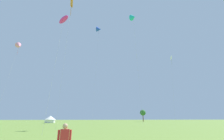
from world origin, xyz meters
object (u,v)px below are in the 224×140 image
at_px(kite_pink_delta, 19,46).
at_px(kite_blue_delta, 99,29).
at_px(kite_magenta_parafoil, 64,20).
at_px(tree_distant_left, 143,113).
at_px(festival_tent_center, 50,119).
at_px(kite_orange_diamond, 71,4).
at_px(kite_cyan_delta, 133,17).
at_px(kite_white_diamond, 171,60).

bearing_deg(kite_pink_delta, kite_blue_delta, 21.98).
height_order(kite_magenta_parafoil, tree_distant_left, kite_magenta_parafoil).
distance_m(kite_pink_delta, festival_tent_center, 34.94).
bearing_deg(kite_orange_diamond, tree_distant_left, 57.05).
bearing_deg(tree_distant_left, festival_tent_center, -160.83).
relative_size(kite_cyan_delta, kite_pink_delta, 1.24).
xyz_separation_m(kite_magenta_parafoil, kite_cyan_delta, (15.78, 11.85, 10.57)).
relative_size(kite_magenta_parafoil, kite_cyan_delta, 0.61).
distance_m(kite_magenta_parafoil, kite_blue_delta, 38.55).
bearing_deg(festival_tent_center, kite_pink_delta, -101.92).
relative_size(festival_tent_center, tree_distant_left, 0.68).
xyz_separation_m(kite_orange_diamond, tree_distant_left, (37.88, 58.45, -22.33)).
relative_size(kite_magenta_parafoil, kite_orange_diamond, 0.61).
relative_size(kite_pink_delta, tree_distant_left, 3.51).
height_order(kite_cyan_delta, tree_distant_left, kite_cyan_delta).
xyz_separation_m(kite_white_diamond, kite_pink_delta, (-48.42, -0.76, 1.00)).
xyz_separation_m(kite_cyan_delta, festival_tent_center, (-25.52, 38.87, -26.14)).
bearing_deg(kite_cyan_delta, kite_orange_diamond, -169.11).
xyz_separation_m(kite_white_diamond, kite_cyan_delta, (-17.06, -11.96, 6.62)).
bearing_deg(kite_pink_delta, kite_magenta_parafoil, -55.93).
bearing_deg(kite_magenta_parafoil, festival_tent_center, 100.87).
xyz_separation_m(kite_magenta_parafoil, tree_distant_left, (37.81, 67.25, -12.28)).
bearing_deg(kite_magenta_parafoil, kite_blue_delta, 75.69).
xyz_separation_m(kite_magenta_parafoil, kite_pink_delta, (-15.58, 23.05, 4.95)).
relative_size(kite_cyan_delta, tree_distant_left, 4.35).
distance_m(kite_cyan_delta, kite_blue_delta, 23.56).
bearing_deg(festival_tent_center, kite_white_diamond, -32.29).
height_order(kite_blue_delta, kite_orange_diamond, kite_blue_delta).
relative_size(kite_blue_delta, kite_pink_delta, 1.59).
xyz_separation_m(kite_white_diamond, kite_blue_delta, (-24.49, 8.90, 14.67)).
xyz_separation_m(kite_white_diamond, festival_tent_center, (-42.58, 26.91, -19.52)).
height_order(kite_orange_diamond, tree_distant_left, kite_orange_diamond).
relative_size(kite_blue_delta, tree_distant_left, 5.59).
xyz_separation_m(kite_cyan_delta, kite_pink_delta, (-31.36, 11.20, -5.62)).
distance_m(kite_magenta_parafoil, kite_white_diamond, 40.75).
height_order(kite_white_diamond, kite_orange_diamond, kite_orange_diamond).
bearing_deg(kite_magenta_parafoil, kite_pink_delta, 124.07).
height_order(kite_white_diamond, tree_distant_left, kite_white_diamond).
height_order(kite_magenta_parafoil, kite_blue_delta, kite_blue_delta).
bearing_deg(kite_cyan_delta, kite_blue_delta, 109.61).
xyz_separation_m(kite_blue_delta, tree_distant_left, (29.47, 34.54, -30.90)).
height_order(kite_cyan_delta, kite_blue_delta, kite_blue_delta).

